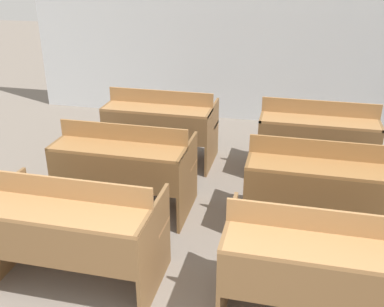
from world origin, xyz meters
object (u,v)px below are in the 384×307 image
at_px(bench_front_right, 320,264).
at_px(bench_front_left, 73,228).
at_px(bench_third_left, 161,123).
at_px(bench_second_right, 319,184).
at_px(bench_third_right, 317,136).
at_px(bench_second_left, 124,164).

bearing_deg(bench_front_right, bench_front_left, 179.44).
xyz_separation_m(bench_front_right, bench_third_left, (-1.81, 2.35, 0.00)).
bearing_deg(bench_second_right, bench_third_left, 147.37).
distance_m(bench_second_right, bench_third_left, 2.17).
relative_size(bench_front_left, bench_second_right, 1.00).
bearing_deg(bench_third_right, bench_second_left, -146.96).
bearing_deg(bench_front_right, bench_third_right, 89.43).
height_order(bench_front_left, bench_third_left, same).
bearing_deg(bench_second_left, bench_third_right, 33.04).
relative_size(bench_second_left, bench_third_right, 1.00).
relative_size(bench_second_right, bench_third_left, 1.00).
bearing_deg(bench_second_left, bench_front_left, -88.59).
relative_size(bench_front_right, bench_second_right, 1.00).
xyz_separation_m(bench_front_left, bench_third_right, (1.82, 2.34, 0.00)).
xyz_separation_m(bench_front_right, bench_second_left, (-1.82, 1.16, 0.00)).
xyz_separation_m(bench_second_right, bench_third_left, (-1.83, 1.17, 0.00)).
height_order(bench_second_right, bench_third_right, same).
distance_m(bench_front_right, bench_second_right, 1.18).
bearing_deg(bench_second_left, bench_front_right, -32.50).
distance_m(bench_third_left, bench_third_right, 1.83).
relative_size(bench_front_left, bench_second_left, 1.00).
bearing_deg(bench_front_left, bench_third_left, 90.42).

